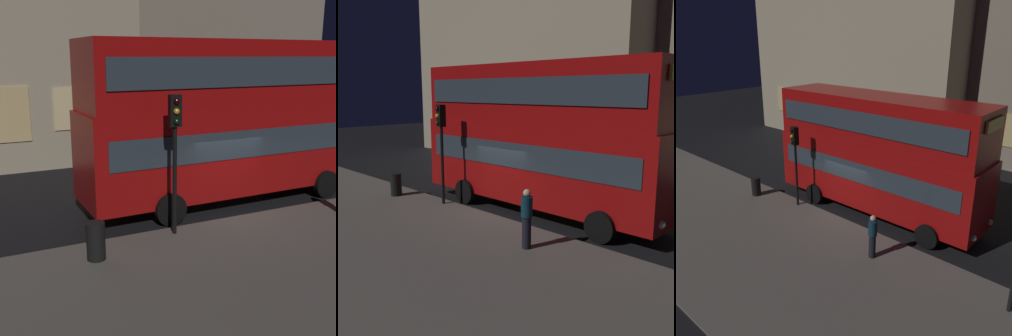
% 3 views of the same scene
% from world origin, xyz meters
% --- Properties ---
extents(ground_plane, '(80.00, 80.00, 0.00)m').
position_xyz_m(ground_plane, '(0.00, 0.00, 0.00)').
color(ground_plane, black).
extents(sidewalk_slab, '(44.00, 7.72, 0.12)m').
position_xyz_m(sidewalk_slab, '(0.00, -4.47, 0.06)').
color(sidewalk_slab, '#5B564F').
rests_on(sidewalk_slab, ground).
extents(building_with_clock, '(17.98, 9.19, 17.97)m').
position_xyz_m(building_with_clock, '(-8.63, 12.76, 8.99)').
color(building_with_clock, tan).
rests_on(building_with_clock, ground).
extents(double_decker_bus, '(10.48, 3.02, 5.57)m').
position_xyz_m(double_decker_bus, '(0.77, 1.21, 3.11)').
color(double_decker_bus, '#9E0C0C').
rests_on(double_decker_bus, ground).
extents(traffic_light_near_kerb, '(0.35, 0.38, 3.94)m').
position_xyz_m(traffic_light_near_kerb, '(-2.35, -1.06, 2.96)').
color(traffic_light_near_kerb, black).
rests_on(traffic_light_near_kerb, sidewalk_slab).
extents(pedestrian, '(0.33, 0.33, 1.75)m').
position_xyz_m(pedestrian, '(3.20, -2.19, 1.03)').
color(pedestrian, black).
rests_on(pedestrian, sidewalk_slab).
extents(litter_bin, '(0.47, 0.47, 0.97)m').
position_xyz_m(litter_bin, '(-4.85, -1.71, 0.60)').
color(litter_bin, black).
rests_on(litter_bin, sidewalk_slab).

